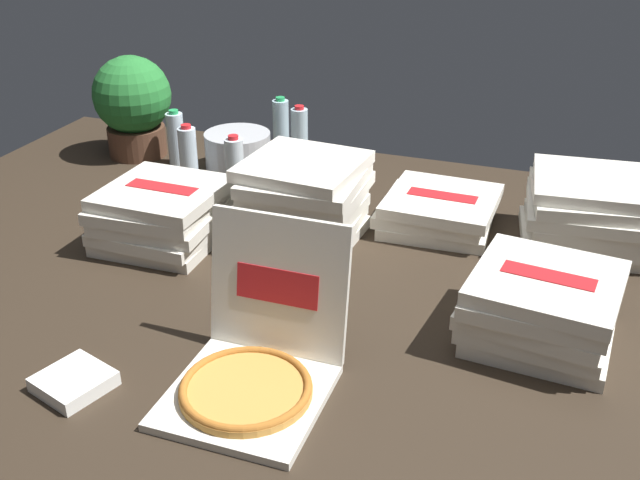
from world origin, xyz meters
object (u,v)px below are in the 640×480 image
at_px(pizza_stack_right_far, 586,213).
at_px(ice_bucket, 238,151).
at_px(pizza_stack_left_far, 438,210).
at_px(water_bottle_0, 176,138).
at_px(water_bottle_2, 281,124).
at_px(pizza_stack_left_near, 162,215).
at_px(water_bottle_1, 188,154).
at_px(napkin_pile, 74,382).
at_px(open_pizza_box, 255,363).
at_px(water_bottle_4, 235,166).
at_px(pizza_stack_right_mid, 541,307).
at_px(pizza_stack_left_mid, 303,201).
at_px(potted_plant, 133,103).
at_px(water_bottle_3, 300,134).

height_order(pizza_stack_right_far, ice_bucket, pizza_stack_right_far).
relative_size(pizza_stack_left_far, water_bottle_0, 1.69).
xyz_separation_m(pizza_stack_right_far, water_bottle_2, (-1.26, 0.50, -0.01)).
bearing_deg(water_bottle_0, pizza_stack_left_near, -64.23).
height_order(ice_bucket, water_bottle_1, water_bottle_1).
relative_size(water_bottle_0, napkin_pile, 1.48).
bearing_deg(water_bottle_2, pizza_stack_right_far, -21.88).
height_order(open_pizza_box, water_bottle_4, open_pizza_box).
distance_m(open_pizza_box, pizza_stack_right_mid, 0.75).
bearing_deg(pizza_stack_left_far, pizza_stack_right_mid, -56.31).
distance_m(pizza_stack_left_mid, ice_bucket, 0.67).
height_order(pizza_stack_left_near, water_bottle_0, water_bottle_0).
xyz_separation_m(potted_plant, napkin_pile, (0.70, -1.41, -0.20)).
distance_m(pizza_stack_right_far, ice_bucket, 1.35).
height_order(pizza_stack_left_far, napkin_pile, pizza_stack_left_far).
bearing_deg(water_bottle_0, water_bottle_4, -28.68).
distance_m(pizza_stack_right_mid, water_bottle_1, 1.51).
bearing_deg(water_bottle_2, water_bottle_4, -87.37).
height_order(pizza_stack_left_near, pizza_stack_left_mid, pizza_stack_left_mid).
bearing_deg(napkin_pile, water_bottle_3, 91.52).
height_order(water_bottle_2, napkin_pile, water_bottle_2).
relative_size(water_bottle_4, potted_plant, 0.54).
relative_size(water_bottle_0, water_bottle_2, 1.00).
xyz_separation_m(pizza_stack_left_mid, potted_plant, (-0.93, 0.49, 0.09)).
height_order(water_bottle_1, water_bottle_3, same).
relative_size(pizza_stack_left_far, napkin_pile, 2.50).
height_order(pizza_stack_right_mid, potted_plant, potted_plant).
relative_size(water_bottle_0, water_bottle_1, 1.00).
xyz_separation_m(pizza_stack_left_far, water_bottle_0, (-1.12, 0.22, 0.05)).
relative_size(pizza_stack_right_far, pizza_stack_right_mid, 1.03).
bearing_deg(pizza_stack_right_far, napkin_pile, -133.06).
distance_m(pizza_stack_right_far, water_bottle_4, 1.23).
bearing_deg(pizza_stack_left_near, water_bottle_4, 83.67).
height_order(open_pizza_box, water_bottle_3, open_pizza_box).
bearing_deg(water_bottle_1, pizza_stack_right_mid, -25.24).
xyz_separation_m(pizza_stack_left_far, water_bottle_2, (-0.79, 0.52, 0.05)).
relative_size(pizza_stack_left_mid, water_bottle_1, 1.75).
bearing_deg(ice_bucket, water_bottle_1, -127.10).
relative_size(open_pizza_box, water_bottle_2, 1.86).
height_order(pizza_stack_right_far, water_bottle_4, pizza_stack_right_far).
bearing_deg(pizza_stack_left_near, pizza_stack_left_mid, 23.25).
bearing_deg(potted_plant, napkin_pile, -63.48).
xyz_separation_m(pizza_stack_right_far, potted_plant, (-1.80, 0.23, 0.11)).
relative_size(open_pizza_box, water_bottle_1, 1.86).
height_order(pizza_stack_left_mid, potted_plant, potted_plant).
bearing_deg(water_bottle_1, water_bottle_2, 66.41).
bearing_deg(water_bottle_2, open_pizza_box, -69.76).
distance_m(pizza_stack_left_far, water_bottle_1, 0.99).
xyz_separation_m(water_bottle_0, water_bottle_4, (0.36, -0.19, 0.00)).
bearing_deg(pizza_stack_right_far, open_pizza_box, -124.13).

